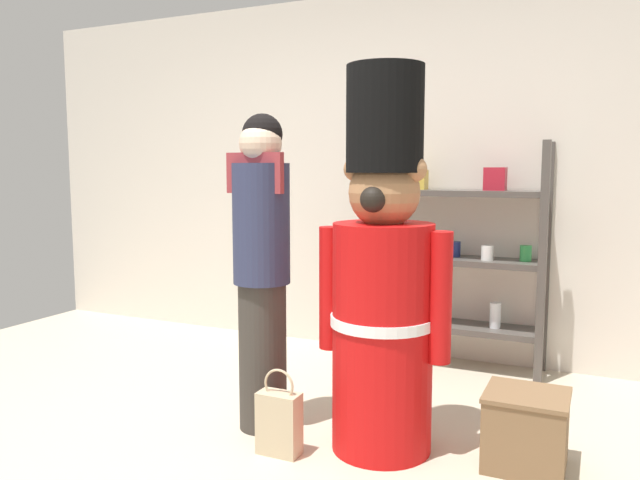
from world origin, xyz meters
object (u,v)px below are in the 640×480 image
Objects in this scene: merchandise_shelf at (453,255)px; display_crate at (526,430)px; teddy_bear_guard at (383,285)px; shopping_bag at (279,422)px; person_shopper at (262,263)px.

display_crate is (0.64, -1.33, -0.59)m from merchandise_shelf.
teddy_bear_guard is 0.91m from display_crate.
teddy_bear_guard reaches higher than shopping_bag.
teddy_bear_guard reaches higher than display_crate.
merchandise_shelf is 1.59m from person_shopper.
display_crate is at bearing -64.08° from merchandise_shelf.
teddy_bear_guard is at bearing 2.10° from person_shopper.
shopping_bag reaches higher than display_crate.
person_shopper is (-0.64, -0.02, 0.07)m from teddy_bear_guard.
teddy_bear_guard reaches higher than person_shopper.
person_shopper is at bearing -177.90° from teddy_bear_guard.
merchandise_shelf is 3.66× the size of shopping_bag.
shopping_bag is 1.13m from display_crate.
person_shopper is 4.47× the size of display_crate.
merchandise_shelf is at bearing 89.61° from teddy_bear_guard.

